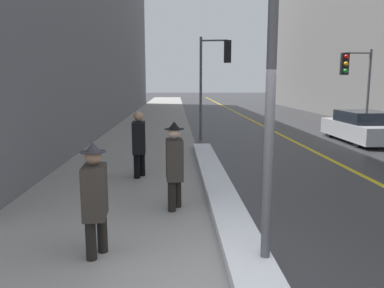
{
  "coord_description": "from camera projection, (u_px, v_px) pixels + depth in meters",
  "views": [
    {
      "loc": [
        -0.74,
        -3.84,
        2.35
      ],
      "look_at": [
        -0.4,
        4.0,
        1.05
      ],
      "focal_mm": 35.0,
      "sensor_mm": 36.0,
      "label": 1
    }
  ],
  "objects": [
    {
      "name": "sidewalk_slab",
      "position": [
        151.0,
        129.0,
        18.9
      ],
      "size": [
        4.0,
        80.0,
        0.01
      ],
      "color": "gray",
      "rests_on": "ground"
    },
    {
      "name": "road_centre_stripe",
      "position": [
        268.0,
        128.0,
        19.16
      ],
      "size": [
        0.16,
        80.0,
        0.0
      ],
      "color": "gold",
      "rests_on": "ground"
    },
    {
      "name": "snow_bank_curb",
      "position": [
        216.0,
        182.0,
        8.59
      ],
      "size": [
        0.6,
        9.88,
        0.17
      ],
      "color": "white",
      "rests_on": "ground"
    },
    {
      "name": "lamp_post",
      "position": [
        273.0,
        16.0,
        4.27
      ],
      "size": [
        0.28,
        0.28,
        5.21
      ],
      "color": "#515156",
      "rests_on": "ground"
    },
    {
      "name": "traffic_light_near",
      "position": [
        217.0,
        65.0,
        15.5
      ],
      "size": [
        1.31,
        0.35,
        4.19
      ],
      "rotation": [
        0.0,
        0.0,
        -0.16
      ],
      "color": "#515156",
      "rests_on": "ground"
    },
    {
      "name": "traffic_light_far",
      "position": [
        354.0,
        74.0,
        15.63
      ],
      "size": [
        1.31,
        0.32,
        3.7
      ],
      "rotation": [
        0.0,
        0.0,
        3.16
      ],
      "color": "#515156",
      "rests_on": "ground"
    },
    {
      "name": "pedestrian_in_fedora",
      "position": [
        95.0,
        195.0,
        4.97
      ],
      "size": [
        0.34,
        0.5,
        1.59
      ],
      "rotation": [
        0.0,
        0.0,
        -1.51
      ],
      "color": "black",
      "rests_on": "ground"
    },
    {
      "name": "pedestrian_with_shoulder_bag",
      "position": [
        174.0,
        162.0,
        6.85
      ],
      "size": [
        0.35,
        0.73,
        1.65
      ],
      "rotation": [
        0.0,
        0.0,
        -1.51
      ],
      "color": "black",
      "rests_on": "ground"
    },
    {
      "name": "pedestrian_trailing",
      "position": [
        139.0,
        141.0,
        9.19
      ],
      "size": [
        0.35,
        0.55,
        1.65
      ],
      "rotation": [
        0.0,
        0.0,
        -1.51
      ],
      "color": "black",
      "rests_on": "ground"
    },
    {
      "name": "parked_car_silver",
      "position": [
        362.0,
        127.0,
        14.81
      ],
      "size": [
        1.73,
        4.13,
        1.23
      ],
      "rotation": [
        0.0,
        0.0,
        1.56
      ],
      "color": "#B2B2B7",
      "rests_on": "ground"
    }
  ]
}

